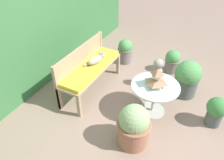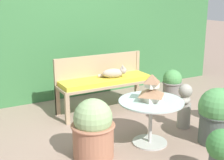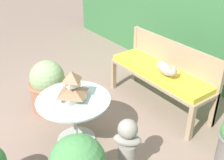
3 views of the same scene
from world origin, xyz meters
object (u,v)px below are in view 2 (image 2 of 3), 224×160
(garden_bench, at_px, (106,83))
(pagoda_birdhouse, at_px, (152,90))
(garden_bust, at_px, (184,105))
(patio_table, at_px, (151,110))
(potted_plant_table_far, at_px, (172,85))
(cat, at_px, (114,73))
(potted_plant_path_edge, at_px, (93,129))
(potted_plant_bench_right, at_px, (222,152))
(potted_plant_bench_left, at_px, (217,115))

(garden_bench, height_order, pagoda_birdhouse, pagoda_birdhouse)
(garden_bust, bearing_deg, garden_bench, 78.69)
(patio_table, distance_m, potted_plant_table_far, 1.69)
(patio_table, bearing_deg, pagoda_birdhouse, 63.43)
(garden_bench, bearing_deg, cat, -15.70)
(cat, xyz_separation_m, garden_bust, (0.53, -1.05, -0.29))
(garden_bench, bearing_deg, patio_table, -91.49)
(cat, distance_m, garden_bust, 1.21)
(potted_plant_table_far, distance_m, potted_plant_path_edge, 2.29)
(potted_plant_bench_right, height_order, potted_plant_bench_left, potted_plant_bench_left)
(potted_plant_bench_left, bearing_deg, potted_plant_bench_right, -133.13)
(potted_plant_bench_left, height_order, potted_plant_table_far, potted_plant_bench_left)
(patio_table, bearing_deg, potted_plant_bench_right, -79.65)
(potted_plant_bench_left, xyz_separation_m, potted_plant_table_far, (0.52, 1.50, -0.07))
(cat, xyz_separation_m, patio_table, (-0.17, -1.22, -0.18))
(garden_bench, relative_size, cat, 3.59)
(potted_plant_bench_left, bearing_deg, potted_plant_table_far, 70.73)
(potted_plant_bench_right, relative_size, potted_plant_path_edge, 0.76)
(garden_bust, bearing_deg, pagoda_birdhouse, 151.06)
(patio_table, bearing_deg, potted_plant_bench_left, -27.55)
(pagoda_birdhouse, height_order, potted_plant_bench_right, pagoda_birdhouse)
(pagoda_birdhouse, height_order, potted_plant_path_edge, pagoda_birdhouse)
(patio_table, relative_size, potted_plant_table_far, 1.41)
(potted_plant_bench_left, relative_size, potted_plant_path_edge, 1.02)
(cat, distance_m, potted_plant_bench_right, 2.22)
(potted_plant_bench_right, height_order, potted_plant_path_edge, potted_plant_path_edge)
(garden_bust, xyz_separation_m, potted_plant_path_edge, (-1.46, -0.13, 0.01))
(cat, xyz_separation_m, potted_plant_bench_left, (0.57, -1.60, -0.26))
(patio_table, relative_size, potted_plant_bench_right, 1.50)
(potted_plant_bench_left, height_order, potted_plant_path_edge, potted_plant_bench_left)
(garden_bench, height_order, cat, cat)
(cat, relative_size, potted_plant_table_far, 0.75)
(cat, relative_size, garden_bust, 0.67)
(garden_bench, bearing_deg, potted_plant_bench_left, -66.90)
(cat, distance_m, patio_table, 1.25)
(cat, bearing_deg, potted_plant_bench_left, -54.33)
(pagoda_birdhouse, height_order, potted_plant_bench_left, pagoda_birdhouse)
(garden_bench, height_order, potted_plant_bench_right, garden_bench)
(potted_plant_table_far, bearing_deg, cat, 174.61)
(cat, xyz_separation_m, pagoda_birdhouse, (-0.17, -1.22, 0.08))
(garden_bench, xyz_separation_m, cat, (0.14, -0.04, 0.16))
(garden_bench, bearing_deg, potted_plant_path_edge, -123.21)
(garden_bust, bearing_deg, potted_plant_bench_left, -129.64)
(patio_table, relative_size, potted_plant_path_edge, 1.14)
(cat, bearing_deg, potted_plant_bench_right, -73.48)
(potted_plant_bench_right, distance_m, potted_plant_path_edge, 1.39)
(potted_plant_path_edge, bearing_deg, pagoda_birdhouse, -3.32)
(garden_bust, bearing_deg, potted_plant_path_edge, 142.15)
(pagoda_birdhouse, bearing_deg, potted_plant_table_far, 41.64)
(garden_bust, relative_size, potted_plant_path_edge, 0.91)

